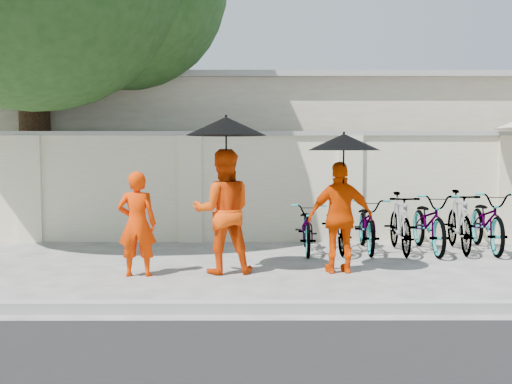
{
  "coord_description": "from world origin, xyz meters",
  "views": [
    {
      "loc": [
        0.2,
        -7.6,
        1.69
      ],
      "look_at": [
        0.23,
        0.84,
        1.1
      ],
      "focal_mm": 40.0,
      "sensor_mm": 36.0,
      "label": 1
    }
  ],
  "objects": [
    {
      "name": "ground",
      "position": [
        0.0,
        0.0,
        0.0
      ],
      "size": [
        80.0,
        80.0,
        0.0
      ],
      "primitive_type": "plane",
      "color": "#B1ABA3"
    },
    {
      "name": "kerb",
      "position": [
        0.0,
        -1.7,
        0.06
      ],
      "size": [
        40.0,
        0.16,
        0.12
      ],
      "primitive_type": "cube",
      "color": "#97968F",
      "rests_on": "ground"
    },
    {
      "name": "compound_wall",
      "position": [
        1.0,
        3.2,
        1.0
      ],
      "size": [
        20.0,
        0.3,
        2.0
      ],
      "primitive_type": "cube",
      "color": "#EFE7C5",
      "rests_on": "ground"
    },
    {
      "name": "building_behind",
      "position": [
        2.0,
        7.0,
        1.6
      ],
      "size": [
        14.0,
        6.0,
        3.2
      ],
      "primitive_type": "cube",
      "color": "beige",
      "rests_on": "ground"
    },
    {
      "name": "monk_left",
      "position": [
        -1.39,
        0.1,
        0.72
      ],
      "size": [
        0.54,
        0.37,
        1.43
      ],
      "primitive_type": "imported",
      "rotation": [
        0.0,
        0.0,
        3.2
      ],
      "color": "#FF3500",
      "rests_on": "ground"
    },
    {
      "name": "monk_center",
      "position": [
        -0.23,
        0.31,
        0.87
      ],
      "size": [
        0.91,
        0.75,
        1.73
      ],
      "primitive_type": "imported",
      "rotation": [
        0.0,
        0.0,
        3.26
      ],
      "color": "#F14306",
      "rests_on": "ground"
    },
    {
      "name": "parasol_center",
      "position": [
        -0.18,
        0.23,
        2.04
      ],
      "size": [
        1.11,
        1.11,
        1.19
      ],
      "color": "black",
      "rests_on": "ground"
    },
    {
      "name": "monk_right",
      "position": [
        1.41,
        0.31,
        0.78
      ],
      "size": [
        0.95,
        0.47,
        1.56
      ],
      "primitive_type": "imported",
      "rotation": [
        0.0,
        0.0,
        3.24
      ],
      "color": "#E94100",
      "rests_on": "ground"
    },
    {
      "name": "parasol_right",
      "position": [
        1.43,
        0.23,
        1.83
      ],
      "size": [
        1.0,
        1.0,
        1.06
      ],
      "color": "black",
      "rests_on": "ground"
    },
    {
      "name": "bike_0",
      "position": [
        1.1,
        1.95,
        0.43
      ],
      "size": [
        0.64,
        1.66,
        0.86
      ],
      "primitive_type": "imported",
      "rotation": [
        0.0,
        0.0,
        -0.05
      ],
      "color": "gray",
      "rests_on": "ground"
    },
    {
      "name": "bike_1",
      "position": [
        1.62,
        2.04,
        0.54
      ],
      "size": [
        0.51,
        1.79,
        1.07
      ],
      "primitive_type": "imported",
      "rotation": [
        0.0,
        0.0,
        -0.0
      ],
      "color": "gray",
      "rests_on": "ground"
    },
    {
      "name": "bike_2",
      "position": [
        2.14,
        2.06,
        0.46
      ],
      "size": [
        0.74,
        1.8,
        0.93
      ],
      "primitive_type": "imported",
      "rotation": [
        0.0,
        0.0,
        -0.07
      ],
      "color": "gray",
      "rests_on": "ground"
    },
    {
      "name": "bike_3",
      "position": [
        2.66,
        1.91,
        0.51
      ],
      "size": [
        0.57,
        1.71,
        1.01
      ],
      "primitive_type": "imported",
      "rotation": [
        0.0,
        0.0,
        -0.06
      ],
      "color": "gray",
      "rests_on": "ground"
    },
    {
      "name": "bike_4",
      "position": [
        3.17,
        1.99,
        0.51
      ],
      "size": [
        0.74,
        1.95,
        1.01
      ],
      "primitive_type": "imported",
      "rotation": [
        0.0,
        0.0,
        -0.03
      ],
      "color": "gray",
      "rests_on": "ground"
    },
    {
      "name": "bike_5",
      "position": [
        3.69,
        2.02,
        0.52
      ],
      "size": [
        0.71,
        1.78,
        1.04
      ],
      "primitive_type": "imported",
      "rotation": [
        0.0,
        0.0,
        -0.13
      ],
      "color": "gray",
      "rests_on": "ground"
    },
    {
      "name": "bike_6",
      "position": [
        4.21,
        2.09,
        0.52
      ],
      "size": [
        0.94,
        2.04,
        1.03
      ],
      "primitive_type": "imported",
      "rotation": [
        0.0,
        0.0,
        -0.13
      ],
      "color": "gray",
      "rests_on": "ground"
    }
  ]
}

